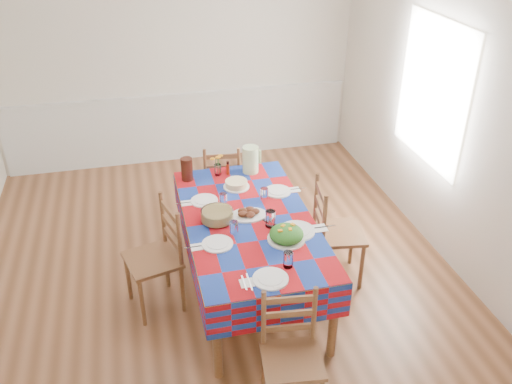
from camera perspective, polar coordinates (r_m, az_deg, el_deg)
room at (r=4.61m, az=-5.02°, el=5.26°), size 4.58×5.08×2.78m
wainscot at (r=7.22m, az=-7.91°, el=7.02°), size 4.41×0.06×0.92m
window_right at (r=5.56m, az=18.04°, el=9.95°), size 0.00×1.40×1.40m
dining_table at (r=4.65m, az=-0.74°, el=-3.73°), size 1.07×2.00×0.78m
setting_near_head at (r=3.97m, az=2.14°, el=-8.39°), size 0.43×0.29×0.13m
setting_left_near at (r=4.33m, az=-3.52°, el=-4.85°), size 0.45×0.27×0.12m
setting_left_far at (r=4.83m, az=-4.82°, el=-0.87°), size 0.45×0.27×0.12m
setting_right_near at (r=4.46m, az=3.39°, el=-3.61°), size 0.56×0.33×0.14m
setting_right_far at (r=4.94m, az=1.86°, el=-0.02°), size 0.47×0.27×0.12m
meat_platter at (r=4.63m, az=-0.83°, el=-2.27°), size 0.33×0.23×0.06m
salad_platter at (r=4.32m, az=3.22°, el=-4.49°), size 0.31×0.31×0.13m
pasta_bowl at (r=4.56m, az=-4.11°, el=-2.49°), size 0.28×0.28×0.10m
cake at (r=5.06m, az=-2.08°, el=0.83°), size 0.24×0.24×0.07m
serving_utensils at (r=4.57m, az=1.40°, el=-3.06°), size 0.14×0.31×0.01m
flower_vase at (r=5.26m, az=-4.07°, el=2.69°), size 0.13×0.11×0.22m
hot_sauce at (r=5.27m, az=-2.98°, el=2.55°), size 0.03×0.03×0.14m
green_pitcher at (r=5.28m, az=-0.58°, el=3.44°), size 0.16×0.16×0.27m
tea_pitcher at (r=5.19m, az=-7.29°, el=2.41°), size 0.11×0.11×0.22m
name_card at (r=3.87m, az=2.41°, el=-9.97°), size 0.08×0.02×0.02m
chair_near at (r=3.87m, az=3.72°, el=-16.78°), size 0.45×0.43×0.92m
chair_far at (r=5.83m, az=-3.56°, el=0.99°), size 0.46×0.44×0.91m
chair_left at (r=4.69m, az=-10.33°, el=-6.84°), size 0.52×0.54×1.00m
chair_right at (r=4.97m, az=8.24°, el=-4.28°), size 0.49×0.51×1.01m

